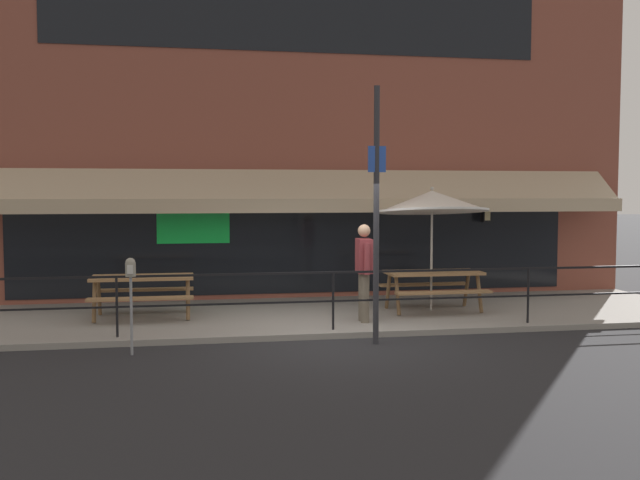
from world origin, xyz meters
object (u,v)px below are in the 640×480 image
picnic_table_left (143,285)px  street_sign_pole (376,213)px  parking_meter_near (131,277)px  picnic_table_centre (433,280)px  patio_umbrella_centre (432,202)px  pedestrian_walking (364,267)px

picnic_table_left → street_sign_pole: size_ratio=0.45×
parking_meter_near → street_sign_pole: (3.69, 0.12, 0.90)m
picnic_table_centre → parking_meter_near: 5.90m
picnic_table_centre → patio_umbrella_centre: size_ratio=0.76×
picnic_table_left → pedestrian_walking: (3.84, -1.05, 0.35)m
parking_meter_near → picnic_table_centre: bearing=23.4°
picnic_table_centre → parking_meter_near: parking_meter_near is taller
pedestrian_walking → picnic_table_left: bearing=164.6°
patio_umbrella_centre → parking_meter_near: size_ratio=1.68×
patio_umbrella_centre → street_sign_pole: size_ratio=0.60×
pedestrian_walking → parking_meter_near: 4.11m
picnic_table_left → patio_umbrella_centre: 5.60m
patio_umbrella_centre → pedestrian_walking: 2.16m
parking_meter_near → street_sign_pole: street_sign_pole is taller
street_sign_pole → patio_umbrella_centre: bearing=53.8°
picnic_table_centre → pedestrian_walking: (-1.57, -0.85, 0.35)m
patio_umbrella_centre → picnic_table_left: bearing=179.2°
patio_umbrella_centre → pedestrian_walking: (-1.57, -0.97, -1.12)m
pedestrian_walking → parking_meter_near: bearing=-158.8°
picnic_table_centre → patio_umbrella_centre: 1.48m
pedestrian_walking → parking_meter_near: size_ratio=1.20×
picnic_table_centre → pedestrian_walking: pedestrian_walking is taller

